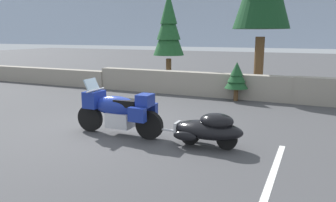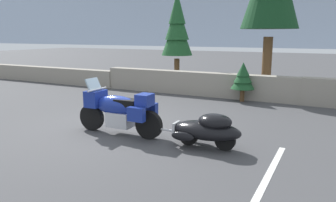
% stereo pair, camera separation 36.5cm
% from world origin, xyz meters
% --- Properties ---
extents(ground_plane, '(80.00, 80.00, 0.00)m').
position_xyz_m(ground_plane, '(0.00, 0.00, 0.00)').
color(ground_plane, '#424244').
extents(stone_guard_wall, '(24.00, 0.55, 0.94)m').
position_xyz_m(stone_guard_wall, '(0.71, 5.33, 0.44)').
color(stone_guard_wall, gray).
rests_on(stone_guard_wall, ground).
extents(distant_ridgeline, '(240.00, 80.00, 16.00)m').
position_xyz_m(distant_ridgeline, '(0.00, 95.31, 8.00)').
color(distant_ridgeline, '#99A8BF').
rests_on(distant_ridgeline, ground).
extents(touring_motorcycle, '(2.31, 0.77, 1.33)m').
position_xyz_m(touring_motorcycle, '(0.44, -0.46, 0.62)').
color(touring_motorcycle, black).
rests_on(touring_motorcycle, ground).
extents(car_shaped_trailer, '(2.21, 0.79, 0.76)m').
position_xyz_m(car_shaped_trailer, '(2.69, -0.42, 0.41)').
color(car_shaped_trailer, black).
rests_on(car_shaped_trailer, ground).
extents(pine_tree_secondary, '(1.46, 1.46, 4.36)m').
position_xyz_m(pine_tree_secondary, '(-1.79, 7.42, 2.73)').
color(pine_tree_secondary, brown).
rests_on(pine_tree_secondary, ground).
extents(pine_sapling_near, '(0.85, 0.85, 1.42)m').
position_xyz_m(pine_sapling_near, '(2.05, 4.90, 0.88)').
color(pine_sapling_near, brown).
rests_on(pine_sapling_near, ground).
extents(parking_stripe_marker, '(0.12, 3.60, 0.01)m').
position_xyz_m(parking_stripe_marker, '(4.14, -1.50, 0.00)').
color(parking_stripe_marker, silver).
rests_on(parking_stripe_marker, ground).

